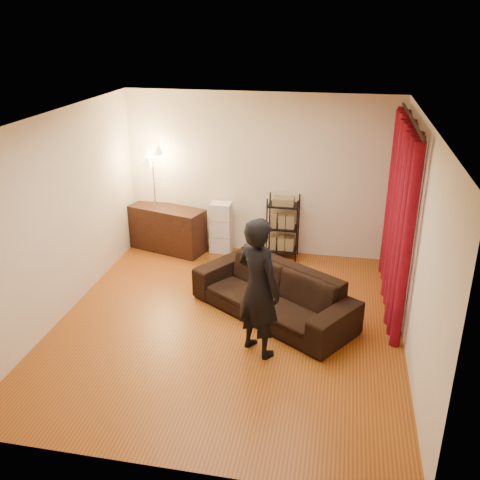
% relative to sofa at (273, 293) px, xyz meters
% --- Properties ---
extents(floor, '(5.00, 5.00, 0.00)m').
position_rel_sofa_xyz_m(floor, '(-0.54, -0.36, -0.34)').
color(floor, '#994F15').
rests_on(floor, ground).
extents(ceiling, '(5.00, 5.00, 0.00)m').
position_rel_sofa_xyz_m(ceiling, '(-0.54, -0.36, 2.36)').
color(ceiling, white).
rests_on(ceiling, ground).
extents(wall_back, '(5.00, 0.00, 5.00)m').
position_rel_sofa_xyz_m(wall_back, '(-0.54, 2.14, 1.01)').
color(wall_back, beige).
rests_on(wall_back, ground).
extents(wall_front, '(5.00, 0.00, 5.00)m').
position_rel_sofa_xyz_m(wall_front, '(-0.54, -2.86, 1.01)').
color(wall_front, beige).
rests_on(wall_front, ground).
extents(wall_left, '(0.00, 5.00, 5.00)m').
position_rel_sofa_xyz_m(wall_left, '(-2.79, -0.36, 1.01)').
color(wall_left, beige).
rests_on(wall_left, ground).
extents(wall_right, '(0.00, 5.00, 5.00)m').
position_rel_sofa_xyz_m(wall_right, '(1.71, -0.36, 1.01)').
color(wall_right, beige).
rests_on(wall_right, ground).
extents(curtain_rod, '(0.04, 2.65, 0.04)m').
position_rel_sofa_xyz_m(curtain_rod, '(1.61, 0.76, 2.24)').
color(curtain_rod, black).
rests_on(curtain_rod, wall_right).
extents(curtain, '(0.22, 2.65, 2.55)m').
position_rel_sofa_xyz_m(curtain, '(1.59, 0.76, 0.94)').
color(curtain, maroon).
rests_on(curtain, ground).
extents(sofa, '(2.42, 2.01, 0.67)m').
position_rel_sofa_xyz_m(sofa, '(0.00, 0.00, 0.00)').
color(sofa, black).
rests_on(sofa, ground).
extents(person, '(0.76, 0.71, 1.73)m').
position_rel_sofa_xyz_m(person, '(-0.06, -0.88, 0.53)').
color(person, black).
rests_on(person, ground).
extents(media_cabinet, '(1.40, 0.85, 0.77)m').
position_rel_sofa_xyz_m(media_cabinet, '(-2.10, 1.86, 0.05)').
color(media_cabinet, black).
rests_on(media_cabinet, ground).
extents(storage_boxes, '(0.36, 0.29, 0.89)m').
position_rel_sofa_xyz_m(storage_boxes, '(-1.17, 1.95, 0.11)').
color(storage_boxes, silver).
rests_on(storage_boxes, ground).
extents(wire_shelf, '(0.58, 0.49, 1.08)m').
position_rel_sofa_xyz_m(wire_shelf, '(-0.11, 1.91, 0.20)').
color(wire_shelf, black).
rests_on(wire_shelf, ground).
extents(floor_lamp, '(0.39, 0.39, 1.80)m').
position_rel_sofa_xyz_m(floor_lamp, '(-2.27, 1.80, 0.56)').
color(floor_lamp, silver).
rests_on(floor_lamp, ground).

